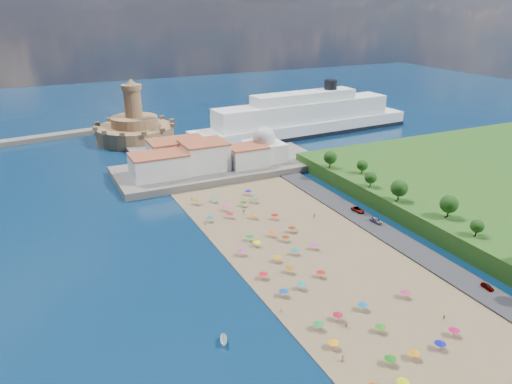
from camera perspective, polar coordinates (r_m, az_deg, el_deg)
ground at (r=152.69m, az=2.72°, el=-6.11°), size 700.00×700.00×0.00m
terrace at (r=217.28m, az=-4.06°, el=2.79°), size 90.00×36.00×3.00m
jetty at (r=243.10m, az=-11.98°, el=4.31°), size 18.00×70.00×2.40m
waterfront_buildings at (r=211.75m, az=-7.45°, el=3.97°), size 57.00×29.00×11.00m
domed_building at (r=221.09m, az=0.92°, el=5.19°), size 16.00×16.00×15.00m
fortress at (r=269.99m, az=-13.67°, el=7.06°), size 40.00×40.00×32.40m
cruise_ship at (r=276.36m, az=5.45°, el=8.26°), size 131.67×26.84×28.55m
beach_parasols at (r=141.90m, az=4.08°, el=-7.43°), size 30.37×106.81×2.20m
beachgoers at (r=151.06m, az=2.87°, el=-5.96°), size 37.29×97.96×1.80m
moored_boats at (r=106.21m, az=-1.09°, el=-19.49°), size 5.01×21.83×1.65m
parked_cars at (r=168.19m, az=14.20°, el=-3.56°), size 3.03×59.55×1.44m
hillside_trees at (r=169.35m, az=18.39°, el=-0.65°), size 14.31×103.45×7.49m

